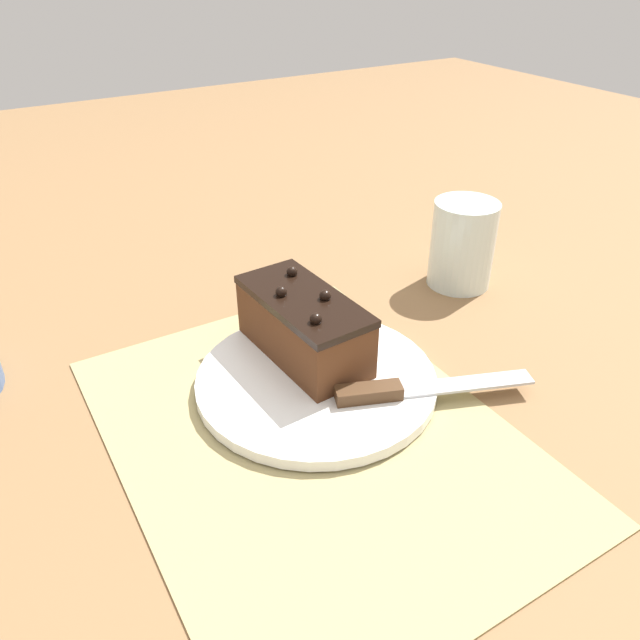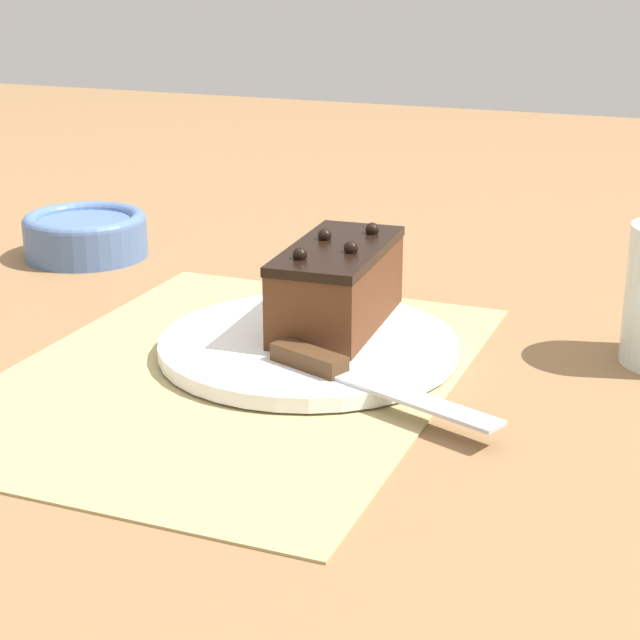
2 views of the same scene
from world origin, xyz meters
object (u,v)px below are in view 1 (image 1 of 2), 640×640
Objects in this scene: chocolate_cake at (304,325)px; serving_knife at (400,388)px; drinking_glass at (462,244)px; cake_plate at (316,380)px.

chocolate_cake is 0.12m from serving_knife.
chocolate_cake reaches higher than serving_knife.
serving_knife is 1.74× the size of drinking_glass.
chocolate_cake is at bearing -135.52° from serving_knife.
cake_plate is 0.06m from chocolate_cake.
chocolate_cake is (0.04, -0.01, 0.04)m from cake_plate.
chocolate_cake reaches higher than cake_plate.
chocolate_cake is 0.83× the size of serving_knife.
cake_plate is at bearing -118.79° from serving_knife.
serving_knife is at bearing -156.43° from chocolate_cake.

